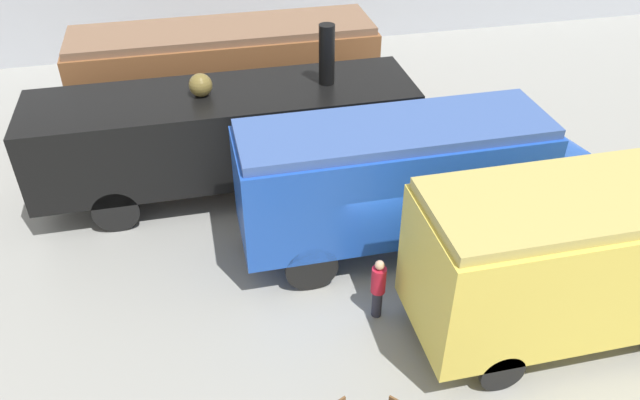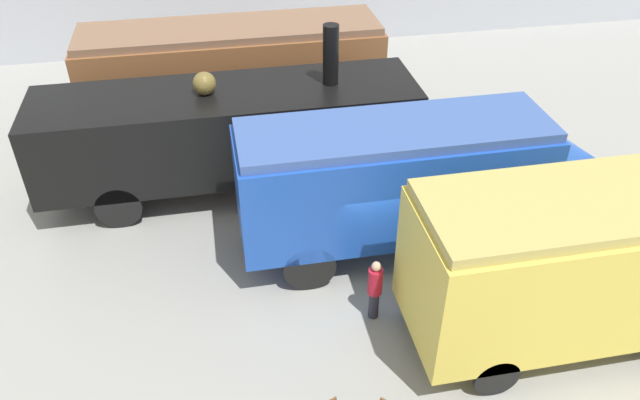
% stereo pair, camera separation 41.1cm
% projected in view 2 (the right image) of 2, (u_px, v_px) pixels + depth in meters
% --- Properties ---
extents(ground_plane, '(80.00, 80.00, 0.00)m').
position_uv_depth(ground_plane, '(385.00, 265.00, 16.23)').
color(ground_plane, gray).
extents(passenger_coach_wooden, '(10.06, 2.70, 3.60)m').
position_uv_depth(passenger_coach_wooden, '(233.00, 68.00, 21.23)').
color(passenger_coach_wooden, brown).
rests_on(passenger_coach_wooden, ground_plane).
extents(steam_locomotive, '(10.85, 2.86, 4.91)m').
position_uv_depth(steam_locomotive, '(229.00, 129.00, 17.98)').
color(steam_locomotive, black).
rests_on(steam_locomotive, ground_plane).
extents(streamlined_locomotive, '(9.44, 2.47, 3.72)m').
position_uv_depth(streamlined_locomotive, '(419.00, 175.00, 15.64)').
color(streamlined_locomotive, blue).
rests_on(streamlined_locomotive, ground_plane).
extents(passenger_coach_vintage, '(7.11, 2.81, 3.81)m').
position_uv_depth(passenger_coach_vintage, '(578.00, 258.00, 13.11)').
color(passenger_coach_vintage, '#E0C64C').
rests_on(passenger_coach_vintage, ground_plane).
extents(visitor_person, '(0.34, 0.34, 1.67)m').
position_uv_depth(visitor_person, '(375.00, 288.00, 14.25)').
color(visitor_person, '#262633').
rests_on(visitor_person, ground_plane).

